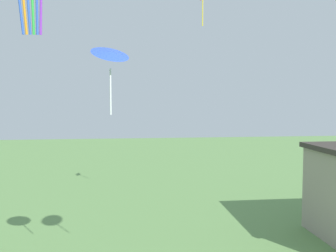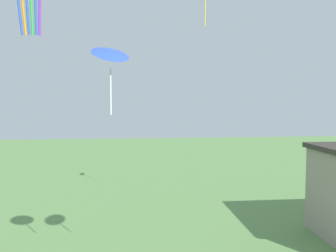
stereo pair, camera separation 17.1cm
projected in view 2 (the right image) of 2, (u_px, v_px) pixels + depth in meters
name	position (u px, v px, depth m)	size (l,w,h in m)	color
kite_blue_delta	(110.00, 54.00, 11.13)	(1.48, 1.43, 2.15)	blue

